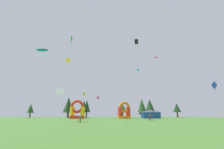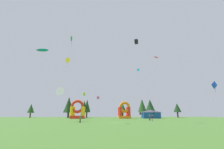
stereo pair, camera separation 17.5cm
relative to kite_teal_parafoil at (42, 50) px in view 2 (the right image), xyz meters
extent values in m
plane|color=#47752D|center=(21.12, -7.58, -20.69)|extent=(120.00, 120.00, 0.00)
ellipsoid|color=#0C7F7A|center=(0.00, 0.00, 0.01)|extent=(3.71, 2.58, 1.46)
cylinder|color=silver|center=(2.18, 0.95, -10.34)|extent=(4.38, 1.93, 20.70)
pyramid|color=#19B7CC|center=(33.96, 21.50, 0.03)|extent=(1.11, 0.53, 1.08)
cylinder|color=#19B7CC|center=(33.94, 21.43, -1.05)|extent=(0.04, 0.04, 2.19)
cylinder|color=silver|center=(35.86, 18.62, -10.32)|extent=(3.86, 5.63, 20.73)
cone|color=white|center=(6.99, -2.23, -13.05)|extent=(2.48, 2.66, 2.68)
cylinder|color=silver|center=(8.35, -2.32, -16.87)|extent=(2.72, 0.21, 7.64)
cube|color=#EA599E|center=(16.85, 7.59, -13.70)|extent=(0.86, 0.86, 0.37)
cube|color=#EA599E|center=(16.85, 7.59, -13.26)|extent=(0.86, 0.86, 0.37)
cylinder|color=silver|center=(16.98, 8.17, -17.08)|extent=(0.28, 1.16, 7.21)
pyramid|color=yellow|center=(9.90, -9.37, -6.23)|extent=(1.15, 0.79, 1.17)
cylinder|color=yellow|center=(9.86, -9.45, -7.43)|extent=(0.04, 0.04, 2.39)
cylinder|color=silver|center=(10.39, -11.22, -13.46)|extent=(1.08, 3.55, 14.45)
pyramid|color=blue|center=(42.08, -14.48, -12.80)|extent=(1.31, 0.72, 1.26)
cylinder|color=blue|center=(42.05, -14.39, -13.50)|extent=(0.04, 0.04, 1.43)
cylinder|color=silver|center=(40.66, -13.59, -16.74)|extent=(2.81, 1.62, 7.91)
cube|color=black|center=(26.89, -8.32, -0.62)|extent=(1.08, 1.08, 0.49)
cube|color=black|center=(26.89, -8.32, -0.03)|extent=(1.08, 1.08, 0.49)
cylinder|color=silver|center=(29.95, -9.64, -10.51)|extent=(6.13, 2.65, 20.36)
ellipsoid|color=red|center=(39.20, 12.52, 3.00)|extent=(2.01, 1.29, 0.73)
cylinder|color=silver|center=(35.67, 11.30, -8.85)|extent=(7.08, 2.44, 23.69)
pyramid|color=green|center=(10.42, -8.76, -0.27)|extent=(0.46, 1.29, 1.28)
cylinder|color=green|center=(10.32, -8.75, -1.44)|extent=(0.04, 0.04, 2.36)
cylinder|color=silver|center=(9.06, -9.80, -10.47)|extent=(2.53, 2.11, 20.43)
cube|color=#8CD826|center=(10.42, 22.38, -10.94)|extent=(1.19, 1.19, 0.54)
cube|color=#8CD826|center=(10.42, 22.38, -10.30)|extent=(1.19, 1.19, 0.54)
cylinder|color=silver|center=(11.40, 20.65, -15.65)|extent=(1.99, 3.47, 10.07)
cylinder|color=black|center=(32.52, 2.17, -20.24)|extent=(0.15, 0.15, 0.89)
cylinder|color=black|center=(32.35, 2.14, -20.24)|extent=(0.15, 0.15, 0.89)
cylinder|color=#B21E26|center=(32.43, 2.16, -19.45)|extent=(0.36, 0.36, 0.70)
sphere|color=#D8AD84|center=(32.43, 2.16, -18.98)|extent=(0.24, 0.24, 0.24)
cylinder|color=#724C8C|center=(32.50, -0.24, -20.29)|extent=(0.14, 0.14, 0.79)
cylinder|color=#724C8C|center=(32.35, -0.21, -20.29)|extent=(0.14, 0.14, 0.79)
cylinder|color=black|center=(32.42, -0.22, -19.59)|extent=(0.34, 0.34, 0.62)
sphere|color=#D8AD84|center=(32.42, -0.22, -19.17)|extent=(0.21, 0.21, 0.21)
cylinder|color=black|center=(13.20, -7.21, -20.26)|extent=(0.16, 0.16, 0.86)
cylinder|color=black|center=(13.04, -7.27, -20.26)|extent=(0.16, 0.16, 0.86)
cylinder|color=#33723F|center=(13.12, -7.24, -19.49)|extent=(0.40, 0.40, 0.68)
sphere|color=#D8AD84|center=(13.12, -7.24, -19.03)|extent=(0.23, 0.23, 0.23)
cube|color=orange|center=(27.60, 23.52, -20.17)|extent=(4.93, 4.83, 1.04)
cylinder|color=red|center=(25.81, 21.78, -17.84)|extent=(1.35, 1.35, 3.62)
cylinder|color=red|center=(29.39, 21.78, -17.84)|extent=(1.35, 1.35, 3.62)
cylinder|color=red|center=(25.81, 25.26, -17.84)|extent=(1.35, 1.35, 3.62)
cylinder|color=red|center=(29.39, 25.26, -17.84)|extent=(1.35, 1.35, 3.62)
torus|color=orange|center=(27.60, 21.78, -16.03)|extent=(4.66, 1.08, 4.66)
cube|color=red|center=(8.06, 23.32, -20.12)|extent=(5.68, 4.90, 1.14)
cylinder|color=yellow|center=(5.91, 21.55, -17.69)|extent=(1.37, 1.37, 3.71)
cylinder|color=yellow|center=(10.22, 21.55, -17.69)|extent=(1.37, 1.37, 3.71)
cylinder|color=yellow|center=(5.91, 25.08, -17.69)|extent=(1.37, 1.37, 3.71)
cylinder|color=yellow|center=(10.22, 25.08, -17.69)|extent=(1.37, 1.37, 3.71)
torus|color=red|center=(8.06, 21.55, -15.84)|extent=(5.41, 1.10, 5.41)
cube|color=#19478C|center=(39.28, 24.00, -19.43)|extent=(7.47, 4.30, 2.52)
pyramid|color=#3F3F47|center=(39.28, 24.00, -17.66)|extent=(7.47, 4.30, 1.03)
cylinder|color=#4C331E|center=(-16.02, 35.02, -19.54)|extent=(0.58, 0.58, 2.30)
cone|color=#234C1E|center=(-16.02, 35.02, -16.27)|extent=(3.23, 3.23, 4.24)
cylinder|color=#4C331E|center=(1.54, 36.60, -19.45)|extent=(0.93, 0.93, 2.48)
cone|color=#193819|center=(1.54, 36.60, -14.44)|extent=(5.15, 5.15, 7.55)
cylinder|color=#4C331E|center=(9.43, 35.12, -19.47)|extent=(0.63, 0.63, 2.44)
cone|color=#193819|center=(9.43, 35.12, -15.31)|extent=(3.50, 3.50, 5.87)
cylinder|color=#4C331E|center=(10.65, 36.50, -19.37)|extent=(0.65, 0.65, 2.64)
cone|color=#1E4221|center=(10.65, 36.50, -14.93)|extent=(3.60, 3.60, 6.23)
cylinder|color=#4C331E|center=(28.42, 34.78, -19.49)|extent=(0.68, 0.68, 2.40)
cone|color=#234C1E|center=(28.42, 34.78, -15.85)|extent=(3.75, 3.75, 4.88)
cylinder|color=#4C331E|center=(37.97, 33.47, -19.40)|extent=(0.78, 0.78, 2.58)
cone|color=#234C1E|center=(37.97, 33.47, -14.84)|extent=(4.32, 4.32, 6.54)
cylinder|color=#4C331E|center=(38.47, 34.30, -19.94)|extent=(0.68, 0.68, 1.50)
cone|color=#234C1E|center=(38.47, 34.30, -16.32)|extent=(3.78, 3.78, 5.73)
cylinder|color=#4C331E|center=(43.08, 37.76, -19.62)|extent=(0.82, 0.82, 2.13)
cone|color=#1E4221|center=(43.08, 37.76, -15.12)|extent=(4.54, 4.54, 6.87)
cylinder|color=#4C331E|center=(43.31, 38.13, -19.85)|extent=(1.11, 1.11, 1.68)
cone|color=#1E4221|center=(43.31, 38.13, -15.24)|extent=(6.18, 6.18, 7.54)
cylinder|color=#4C331E|center=(57.29, 37.04, -19.34)|extent=(0.69, 0.69, 2.69)
cone|color=#193819|center=(57.29, 37.04, -15.70)|extent=(3.84, 3.84, 4.60)
camera|label=1|loc=(18.03, -47.09, -18.51)|focal=26.07mm
camera|label=2|loc=(18.20, -47.11, -18.51)|focal=26.07mm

